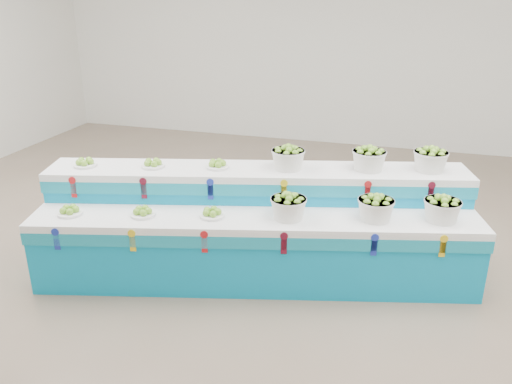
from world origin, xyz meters
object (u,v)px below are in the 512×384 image
Objects in this scene: display_stand at (256,226)px; basket_upper_right at (430,159)px; basket_lower_left at (288,206)px; plate_upper_mid at (153,163)px.

basket_upper_right is at bearing 8.74° from display_stand.
basket_upper_right reaches higher than basket_lower_left.
basket_upper_right is (1.58, 0.68, 0.63)m from display_stand.
basket_upper_right is (2.66, 0.69, 0.07)m from plate_upper_mid.
basket_lower_left is 1.41× the size of plate_upper_mid.
display_stand is 12.72× the size of basket_lower_left.
display_stand is 17.96× the size of plate_upper_mid.
plate_upper_mid is (-1.08, -0.01, 0.56)m from display_stand.
basket_lower_left is at bearing -40.34° from display_stand.
plate_upper_mid reaches higher than display_stand.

